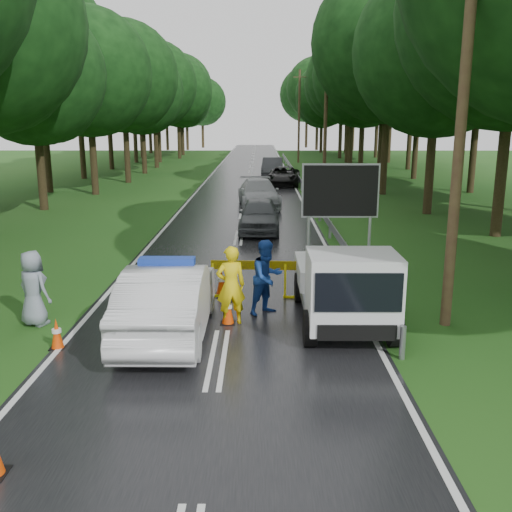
{
  "coord_description": "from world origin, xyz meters",
  "views": [
    {
      "loc": [
        0.83,
        -10.67,
        4.68
      ],
      "look_at": [
        0.75,
        3.46,
        1.3
      ],
      "focal_mm": 40.0,
      "sensor_mm": 36.0,
      "label": 1
    }
  ],
  "objects_px": {
    "officer": "(231,286)",
    "queue_car_first": "(259,215)",
    "barrier": "(258,270)",
    "civilian": "(267,277)",
    "work_truck": "(344,285)",
    "police_sedan": "(168,300)",
    "queue_car_fourth": "(272,167)",
    "queue_car_second": "(259,193)",
    "queue_car_third": "(284,176)"
  },
  "relations": [
    {
      "from": "officer",
      "to": "queue_car_first",
      "type": "bearing_deg",
      "value": -107.57
    },
    {
      "from": "barrier",
      "to": "civilian",
      "type": "height_order",
      "value": "civilian"
    },
    {
      "from": "barrier",
      "to": "officer",
      "type": "xyz_separation_m",
      "value": [
        -0.62,
        -2.0,
        0.16
      ]
    },
    {
      "from": "work_truck",
      "to": "barrier",
      "type": "xyz_separation_m",
      "value": [
        -2.0,
        2.04,
        -0.19
      ]
    },
    {
      "from": "police_sedan",
      "to": "barrier",
      "type": "bearing_deg",
      "value": -126.54
    },
    {
      "from": "police_sedan",
      "to": "queue_car_first",
      "type": "xyz_separation_m",
      "value": [
        2.01,
        12.1,
        -0.09
      ]
    },
    {
      "from": "police_sedan",
      "to": "work_truck",
      "type": "height_order",
      "value": "work_truck"
    },
    {
      "from": "barrier",
      "to": "queue_car_fourth",
      "type": "distance_m",
      "value": 34.14
    },
    {
      "from": "officer",
      "to": "queue_car_second",
      "type": "height_order",
      "value": "officer"
    },
    {
      "from": "officer",
      "to": "queue_car_fourth",
      "type": "distance_m",
      "value": 36.17
    },
    {
      "from": "work_truck",
      "to": "officer",
      "type": "relative_size",
      "value": 2.42
    },
    {
      "from": "police_sedan",
      "to": "queue_car_first",
      "type": "height_order",
      "value": "police_sedan"
    },
    {
      "from": "police_sedan",
      "to": "work_truck",
      "type": "relative_size",
      "value": 1.08
    },
    {
      "from": "officer",
      "to": "queue_car_second",
      "type": "bearing_deg",
      "value": -106.17
    },
    {
      "from": "civilian",
      "to": "queue_car_first",
      "type": "bearing_deg",
      "value": 51.38
    },
    {
      "from": "work_truck",
      "to": "queue_car_fourth",
      "type": "distance_m",
      "value": 36.17
    },
    {
      "from": "queue_car_second",
      "to": "queue_car_third",
      "type": "distance_m",
      "value": 10.67
    },
    {
      "from": "queue_car_first",
      "to": "queue_car_fourth",
      "type": "distance_m",
      "value": 24.74
    },
    {
      "from": "queue_car_second",
      "to": "queue_car_fourth",
      "type": "xyz_separation_m",
      "value": [
        1.14,
        17.47,
        0.04
      ]
    },
    {
      "from": "barrier",
      "to": "queue_car_third",
      "type": "xyz_separation_m",
      "value": [
        1.8,
        27.16,
        -0.11
      ]
    },
    {
      "from": "barrier",
      "to": "queue_car_fourth",
      "type": "height_order",
      "value": "queue_car_fourth"
    },
    {
      "from": "queue_car_third",
      "to": "queue_car_fourth",
      "type": "xyz_separation_m",
      "value": [
        -0.66,
        6.96,
        0.1
      ]
    },
    {
      "from": "barrier",
      "to": "work_truck",
      "type": "bearing_deg",
      "value": -42.89
    },
    {
      "from": "barrier",
      "to": "civilian",
      "type": "distance_m",
      "value": 1.27
    },
    {
      "from": "work_truck",
      "to": "police_sedan",
      "type": "bearing_deg",
      "value": -170.61
    },
    {
      "from": "police_sedan",
      "to": "queue_car_second",
      "type": "distance_m",
      "value": 19.45
    },
    {
      "from": "police_sedan",
      "to": "queue_car_third",
      "type": "distance_m",
      "value": 30.1
    },
    {
      "from": "queue_car_first",
      "to": "civilian",
      "type": "bearing_deg",
      "value": -87.71
    },
    {
      "from": "police_sedan",
      "to": "civilian",
      "type": "distance_m",
      "value": 2.64
    },
    {
      "from": "queue_car_first",
      "to": "queue_car_third",
      "type": "distance_m",
      "value": 17.84
    },
    {
      "from": "civilian",
      "to": "queue_car_second",
      "type": "xyz_separation_m",
      "value": [
        -0.22,
        17.89,
        -0.19
      ]
    },
    {
      "from": "queue_car_fourth",
      "to": "officer",
      "type": "bearing_deg",
      "value": -89.06
    },
    {
      "from": "police_sedan",
      "to": "officer",
      "type": "height_order",
      "value": "officer"
    },
    {
      "from": "queue_car_second",
      "to": "queue_car_third",
      "type": "bearing_deg",
      "value": 75.0
    },
    {
      "from": "work_truck",
      "to": "queue_car_third",
      "type": "distance_m",
      "value": 29.2
    },
    {
      "from": "barrier",
      "to": "civilian",
      "type": "xyz_separation_m",
      "value": [
        0.22,
        -1.24,
        0.15
      ]
    },
    {
      "from": "police_sedan",
      "to": "queue_car_fourth",
      "type": "height_order",
      "value": "police_sedan"
    },
    {
      "from": "police_sedan",
      "to": "queue_car_second",
      "type": "height_order",
      "value": "police_sedan"
    },
    {
      "from": "civilian",
      "to": "work_truck",
      "type": "bearing_deg",
      "value": -63.75
    },
    {
      "from": "civilian",
      "to": "queue_car_third",
      "type": "distance_m",
      "value": 28.45
    },
    {
      "from": "work_truck",
      "to": "queue_car_fourth",
      "type": "relative_size",
      "value": 0.96
    },
    {
      "from": "officer",
      "to": "queue_car_first",
      "type": "height_order",
      "value": "officer"
    },
    {
      "from": "queue_car_first",
      "to": "queue_car_second",
      "type": "height_order",
      "value": "queue_car_second"
    },
    {
      "from": "police_sedan",
      "to": "civilian",
      "type": "bearing_deg",
      "value": -146.86
    },
    {
      "from": "officer",
      "to": "queue_car_third",
      "type": "relative_size",
      "value": 0.38
    },
    {
      "from": "police_sedan",
      "to": "queue_car_third",
      "type": "height_order",
      "value": "police_sedan"
    },
    {
      "from": "work_truck",
      "to": "queue_car_first",
      "type": "bearing_deg",
      "value": 99.73
    },
    {
      "from": "officer",
      "to": "civilian",
      "type": "relative_size",
      "value": 1.01
    },
    {
      "from": "queue_car_first",
      "to": "queue_car_fourth",
      "type": "relative_size",
      "value": 0.89
    },
    {
      "from": "queue_car_third",
      "to": "civilian",
      "type": "bearing_deg",
      "value": -87.55
    }
  ]
}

